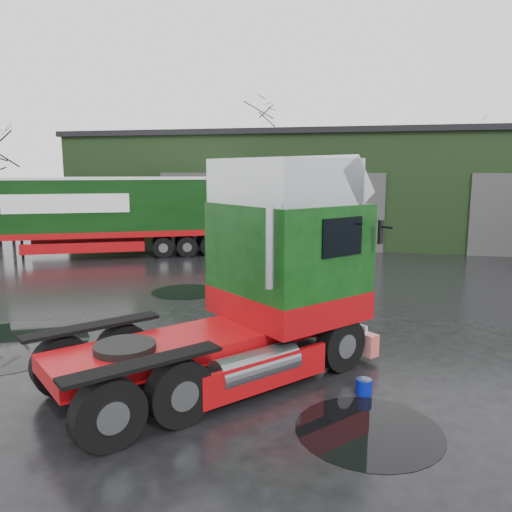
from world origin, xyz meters
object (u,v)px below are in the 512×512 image
(tree_back_a, at_px, (258,163))
(hero_tractor, at_px, (208,272))
(wash_bucket, at_px, (364,387))
(tree_back_b, at_px, (458,175))
(warehouse, at_px, (349,186))
(trailer_left, at_px, (98,217))

(tree_back_a, bearing_deg, hero_tractor, -79.41)
(wash_bucket, distance_m, tree_back_b, 33.81)
(warehouse, height_order, trailer_left, warehouse)
(trailer_left, xyz_separation_m, wash_bucket, (12.66, -12.67, -1.78))
(hero_tractor, bearing_deg, wash_bucket, 41.93)
(hero_tractor, height_order, wash_bucket, hero_tractor)
(warehouse, relative_size, tree_back_a, 3.41)
(hero_tractor, height_order, tree_back_a, tree_back_a)
(wash_bucket, bearing_deg, tree_back_a, 105.57)
(trailer_left, relative_size, tree_back_a, 1.31)
(hero_tractor, xyz_separation_m, wash_bucket, (3.00, 0.08, -2.08))
(tree_back_a, distance_m, tree_back_b, 16.03)
(wash_bucket, bearing_deg, trailer_left, 134.97)
(hero_tractor, height_order, tree_back_b, tree_back_b)
(tree_back_b, bearing_deg, tree_back_a, 180.00)
(warehouse, distance_m, tree_back_b, 12.82)
(warehouse, height_order, tree_back_b, tree_back_b)
(wash_bucket, relative_size, tree_back_a, 0.03)
(trailer_left, distance_m, wash_bucket, 18.00)
(warehouse, relative_size, tree_back_b, 4.32)
(tree_back_a, height_order, tree_back_b, tree_back_a)
(trailer_left, xyz_separation_m, tree_back_b, (19.49, 20.25, 1.82))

